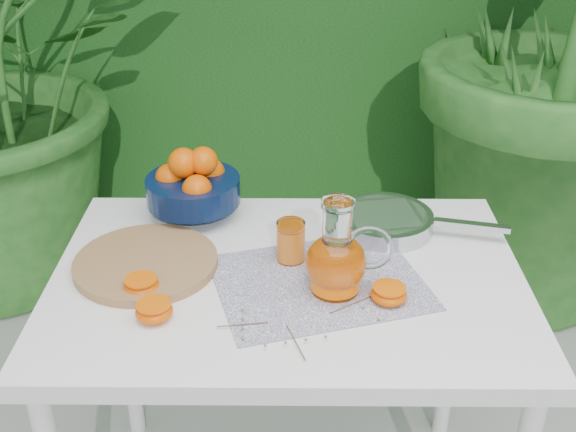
{
  "coord_description": "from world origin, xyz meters",
  "views": [
    {
      "loc": [
        0.06,
        -1.29,
        1.59
      ],
      "look_at": [
        0.05,
        0.01,
        0.88
      ],
      "focal_mm": 45.0,
      "sensor_mm": 36.0,
      "label": 1
    }
  ],
  "objects_px": {
    "cutting_board": "(146,263)",
    "saute_pan": "(386,221)",
    "white_table": "(288,306)",
    "juice_pitcher": "(337,260)",
    "fruit_bowl": "(193,184)"
  },
  "relations": [
    {
      "from": "fruit_bowl",
      "to": "saute_pan",
      "type": "distance_m",
      "value": 0.47
    },
    {
      "from": "fruit_bowl",
      "to": "saute_pan",
      "type": "xyz_separation_m",
      "value": [
        0.46,
        -0.07,
        -0.06
      ]
    },
    {
      "from": "cutting_board",
      "to": "saute_pan",
      "type": "bearing_deg",
      "value": 17.41
    },
    {
      "from": "white_table",
      "to": "saute_pan",
      "type": "relative_size",
      "value": 2.41
    },
    {
      "from": "cutting_board",
      "to": "saute_pan",
      "type": "relative_size",
      "value": 0.75
    },
    {
      "from": "juice_pitcher",
      "to": "saute_pan",
      "type": "xyz_separation_m",
      "value": [
        0.13,
        0.26,
        -0.05
      ]
    },
    {
      "from": "white_table",
      "to": "fruit_bowl",
      "type": "height_order",
      "value": "fruit_bowl"
    },
    {
      "from": "white_table",
      "to": "juice_pitcher",
      "type": "xyz_separation_m",
      "value": [
        0.1,
        -0.06,
        0.16
      ]
    },
    {
      "from": "white_table",
      "to": "cutting_board",
      "type": "relative_size",
      "value": 3.24
    },
    {
      "from": "white_table",
      "to": "cutting_board",
      "type": "xyz_separation_m",
      "value": [
        -0.31,
        0.03,
        0.09
      ]
    },
    {
      "from": "white_table",
      "to": "juice_pitcher",
      "type": "distance_m",
      "value": 0.19
    },
    {
      "from": "juice_pitcher",
      "to": "fruit_bowl",
      "type": "bearing_deg",
      "value": 135.21
    },
    {
      "from": "juice_pitcher",
      "to": "saute_pan",
      "type": "relative_size",
      "value": 0.49
    },
    {
      "from": "fruit_bowl",
      "to": "juice_pitcher",
      "type": "xyz_separation_m",
      "value": [
        0.33,
        -0.33,
        -0.01
      ]
    },
    {
      "from": "cutting_board",
      "to": "fruit_bowl",
      "type": "relative_size",
      "value": 1.09
    }
  ]
}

